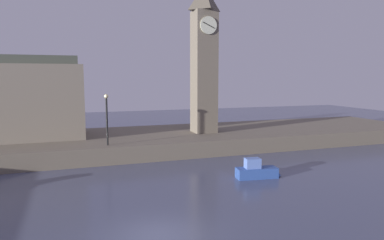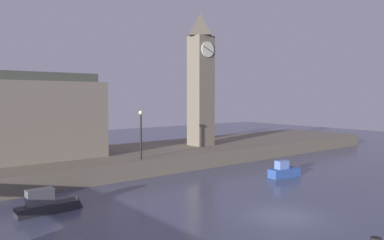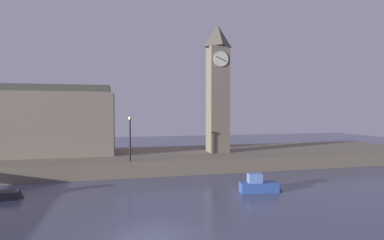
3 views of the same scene
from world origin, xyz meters
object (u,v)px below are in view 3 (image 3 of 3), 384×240
(clock_tower, at_px, (218,87))
(boat_tour_blue, at_px, (261,185))
(parliament_hall, at_px, (26,120))
(streetlamp, at_px, (130,133))

(clock_tower, bearing_deg, boat_tour_blue, -91.92)
(parliament_hall, xyz_separation_m, streetlamp, (10.79, -5.86, -1.17))
(clock_tower, height_order, boat_tour_blue, clock_tower)
(clock_tower, xyz_separation_m, streetlamp, (-10.28, -4.10, -5.03))
(streetlamp, height_order, boat_tour_blue, streetlamp)
(parliament_hall, distance_m, boat_tour_blue, 25.46)
(boat_tour_blue, bearing_deg, streetlamp, 140.29)
(clock_tower, bearing_deg, parliament_hall, 175.22)
(streetlamp, bearing_deg, boat_tour_blue, -39.71)
(parliament_hall, distance_m, streetlamp, 12.34)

